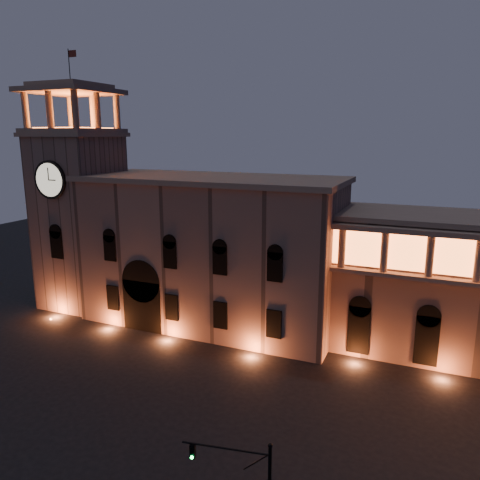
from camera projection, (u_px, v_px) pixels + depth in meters
The scene contains 3 objects.
ground at pixel (111, 423), 36.87m from camera, with size 160.00×160.00×0.00m, color black.
government_building at pixel (211, 251), 55.43m from camera, with size 30.80×12.80×17.60m.
clock_tower at pixel (80, 211), 60.79m from camera, with size 9.80×9.80×32.40m.
Camera 1 is at (22.18, -26.21, 22.20)m, focal length 35.00 mm.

